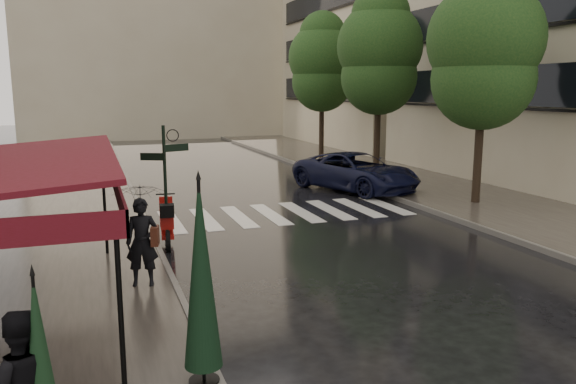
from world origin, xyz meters
TOP-DOWN VIEW (x-y plane):
  - ground at (0.00, 0.00)m, footprint 120.00×120.00m
  - sidewalk_near at (-4.50, 12.00)m, footprint 6.00×60.00m
  - sidewalk_far at (10.25, 12.00)m, footprint 5.50×60.00m
  - curb_near at (-1.45, 12.00)m, footprint 0.12×60.00m
  - curb_far at (7.45, 12.00)m, footprint 0.12×60.00m
  - crosswalk at (2.98, 6.00)m, footprint 7.85×3.20m
  - signpost at (-1.19, 3.00)m, footprint 1.17×0.29m
  - haussmann_far at (16.50, 26.00)m, footprint 8.00×16.00m
  - backdrop_building at (3.00, 38.00)m, footprint 22.00×6.00m
  - tree_near at (9.60, 5.00)m, footprint 3.80×3.80m
  - tree_mid at (9.50, 12.00)m, footprint 3.80×3.80m
  - tree_far at (9.70, 19.00)m, footprint 3.80×3.80m
  - pedestrian_with_umbrella at (-2.03, 0.19)m, footprint 1.25×1.26m
  - scooter at (-1.15, 3.42)m, footprint 0.57×1.87m
  - parked_car at (7.00, 9.07)m, footprint 4.23×5.91m
  - parasol_front at (-1.65, -3.98)m, footprint 0.50×0.50m
  - parasol_back at (-3.50, -5.00)m, footprint 0.39×0.39m

SIDE VIEW (x-z plane):
  - ground at x=0.00m, z-range 0.00..0.00m
  - crosswalk at x=2.98m, z-range 0.00..0.01m
  - sidewalk_near at x=-4.50m, z-range 0.00..0.12m
  - sidewalk_far at x=10.25m, z-range 0.00..0.12m
  - curb_near at x=-1.45m, z-range -0.01..0.15m
  - curb_far at x=7.45m, z-range -0.01..0.15m
  - scooter at x=-1.15m, z-range -0.04..1.19m
  - parked_car at x=7.00m, z-range 0.00..1.50m
  - parasol_back at x=-3.50m, z-range 0.20..2.27m
  - parasol_front at x=-1.65m, z-range 0.22..3.02m
  - pedestrian_with_umbrella at x=-2.03m, z-range 0.53..3.03m
  - signpost at x=-1.19m, z-range 0.28..3.38m
  - tree_near at x=9.60m, z-range 1.33..9.31m
  - tree_far at x=9.70m, z-range 1.37..9.54m
  - tree_mid at x=9.50m, z-range 1.42..9.76m
  - haussmann_far at x=16.50m, z-range 0.00..18.50m
  - backdrop_building at x=3.00m, z-range 0.00..20.00m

